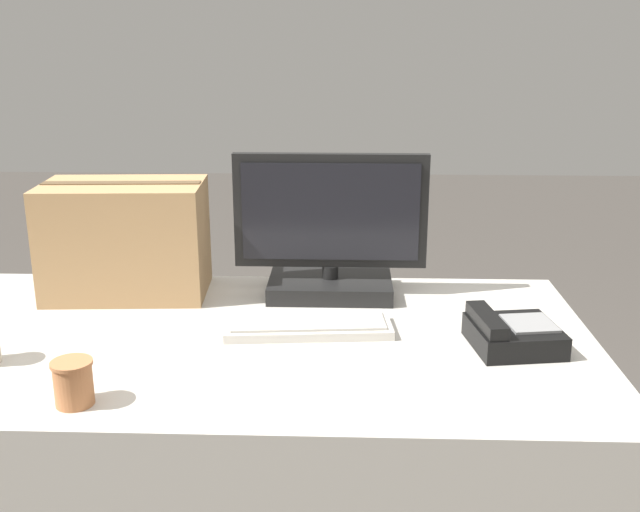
% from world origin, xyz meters
% --- Properties ---
extents(office_desk, '(1.80, 0.90, 0.74)m').
position_xyz_m(office_desk, '(0.00, 0.00, 0.37)').
color(office_desk, beige).
rests_on(office_desk, ground_plane).
extents(monitor, '(0.52, 0.22, 0.39)m').
position_xyz_m(monitor, '(0.26, 0.31, 0.89)').
color(monitor, black).
rests_on(monitor, office_desk).
extents(keyboard, '(0.41, 0.18, 0.03)m').
position_xyz_m(keyboard, '(0.22, 0.04, 0.75)').
color(keyboard, beige).
rests_on(keyboard, office_desk).
extents(desk_phone, '(0.22, 0.21, 0.08)m').
position_xyz_m(desk_phone, '(0.69, -0.04, 0.77)').
color(desk_phone, black).
rests_on(desk_phone, office_desk).
extents(paper_cup_right, '(0.08, 0.08, 0.09)m').
position_xyz_m(paper_cup_right, '(-0.22, -0.34, 0.79)').
color(paper_cup_right, '#BC7547').
rests_on(paper_cup_right, office_desk).
extents(cardboard_box, '(0.44, 0.28, 0.31)m').
position_xyz_m(cardboard_box, '(-0.29, 0.30, 0.89)').
color(cardboard_box, tan).
rests_on(cardboard_box, office_desk).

